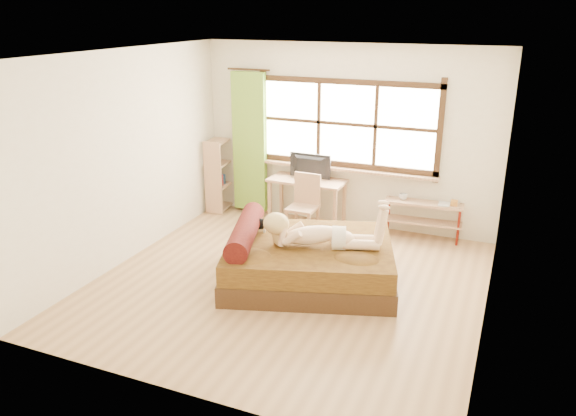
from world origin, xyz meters
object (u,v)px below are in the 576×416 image
at_px(bed, 305,260).
at_px(desk, 307,186).
at_px(kitten, 259,222).
at_px(chair, 305,201).
at_px(bookshelf, 219,174).
at_px(woman, 320,223).
at_px(pipe_shelf, 424,212).

distance_m(bed, desk, 1.93).
distance_m(kitten, chair, 1.31).
distance_m(kitten, bookshelf, 2.35).
bearing_deg(chair, bed, -66.91).
height_order(desk, chair, chair).
distance_m(bed, bookshelf, 2.93).
height_order(woman, pipe_shelf, woman).
relative_size(desk, chair, 1.29).
bearing_deg(chair, desk, 107.32).
height_order(bed, pipe_shelf, bed).
bearing_deg(pipe_shelf, desk, -179.54).
bearing_deg(pipe_shelf, kitten, -138.12).
height_order(bed, bookshelf, bookshelf).
bearing_deg(chair, bookshelf, 166.21).
distance_m(pipe_shelf, bookshelf, 3.33).
distance_m(woman, bookshelf, 3.10).
height_order(desk, pipe_shelf, desk).
bearing_deg(pipe_shelf, chair, -166.94).
xyz_separation_m(bed, kitten, (-0.67, 0.11, 0.35)).
height_order(bed, chair, chair).
relative_size(kitten, desk, 0.26).
height_order(desk, bookshelf, bookshelf).
bearing_deg(pipe_shelf, bed, -123.33).
distance_m(kitten, desk, 1.67).
height_order(woman, desk, woman).
height_order(bed, kitten, bed).
xyz_separation_m(woman, kitten, (-0.87, 0.15, -0.18)).
xyz_separation_m(pipe_shelf, bookshelf, (-3.32, -0.02, 0.20)).
distance_m(chair, bookshelf, 1.74).
relative_size(chair, pipe_shelf, 0.81).
relative_size(chair, bookshelf, 0.76).
bearing_deg(kitten, bed, -27.06).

